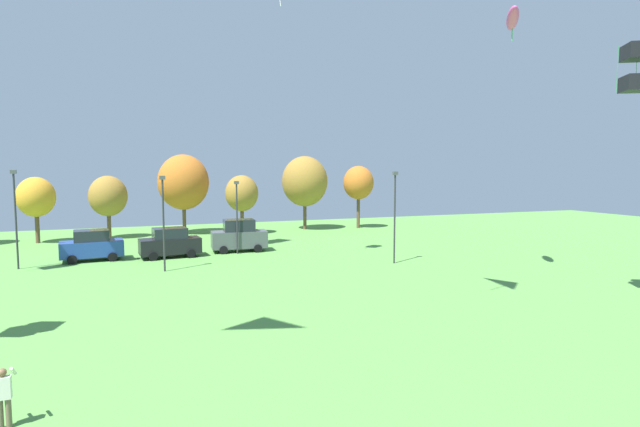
{
  "coord_description": "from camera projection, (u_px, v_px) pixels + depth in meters",
  "views": [
    {
      "loc": [
        -5.82,
        -0.25,
        6.51
      ],
      "look_at": [
        -0.41,
        14.05,
        5.16
      ],
      "focal_mm": 28.0,
      "sensor_mm": 36.0,
      "label": 1
    }
  ],
  "objects": [
    {
      "name": "person_standing_near_foreground",
      "position": [
        3.0,
        394.0,
        12.5
      ],
      "size": [
        0.52,
        0.47,
        1.6
      ],
      "rotation": [
        0.0,
        0.0,
        -0.45
      ],
      "color": "brown",
      "rests_on": "ground"
    },
    {
      "name": "parked_car_leftmost",
      "position": [
        92.0,
        245.0,
        35.56
      ],
      "size": [
        4.32,
        2.37,
        2.21
      ],
      "rotation": [
        0.0,
        0.0,
        0.09
      ],
      "color": "#234299",
      "rests_on": "ground"
    },
    {
      "name": "kite_flying_5",
      "position": [
        513.0,
        18.0,
        28.64
      ],
      "size": [
        2.36,
        2.8,
        1.9
      ],
      "color": "#E54C93"
    },
    {
      "name": "light_post_3",
      "position": [
        16.0,
        214.0,
        32.34
      ],
      "size": [
        0.36,
        0.2,
        6.48
      ],
      "color": "#2D2D33",
      "rests_on": "ground"
    },
    {
      "name": "treeline_tree_4",
      "position": [
        242.0,
        194.0,
        49.98
      ],
      "size": [
        3.3,
        3.3,
        5.93
      ],
      "color": "brown",
      "rests_on": "ground"
    },
    {
      "name": "treeline_tree_1",
      "position": [
        36.0,
        197.0,
        43.85
      ],
      "size": [
        3.2,
        3.2,
        5.85
      ],
      "color": "brown",
      "rests_on": "ground"
    },
    {
      "name": "treeline_tree_6",
      "position": [
        358.0,
        183.0,
        55.26
      ],
      "size": [
        3.37,
        3.37,
        6.9
      ],
      "color": "brown",
      "rests_on": "ground"
    },
    {
      "name": "kite_flying_2",
      "position": [
        639.0,
        68.0,
        22.73
      ],
      "size": [
        1.77,
        1.77,
        2.13
      ],
      "color": "black"
    },
    {
      "name": "light_post_0",
      "position": [
        395.0,
        212.0,
        34.41
      ],
      "size": [
        0.36,
        0.2,
        6.37
      ],
      "color": "#2D2D33",
      "rests_on": "ground"
    },
    {
      "name": "light_post_1",
      "position": [
        237.0,
        213.0,
        38.28
      ],
      "size": [
        0.36,
        0.2,
        5.63
      ],
      "color": "#2D2D33",
      "rests_on": "ground"
    },
    {
      "name": "treeline_tree_5",
      "position": [
        305.0,
        181.0,
        53.95
      ],
      "size": [
        4.94,
        4.94,
        7.94
      ],
      "color": "brown",
      "rests_on": "ground"
    },
    {
      "name": "parked_car_third_from_left",
      "position": [
        239.0,
        236.0,
        39.56
      ],
      "size": [
        4.41,
        2.26,
        2.56
      ],
      "rotation": [
        0.0,
        0.0,
        -0.06
      ],
      "color": "#4C5156",
      "rests_on": "ground"
    },
    {
      "name": "treeline_tree_2",
      "position": [
        108.0,
        196.0,
        46.88
      ],
      "size": [
        3.48,
        3.48,
        5.92
      ],
      "color": "brown",
      "rests_on": "ground"
    },
    {
      "name": "parked_car_second_from_left",
      "position": [
        170.0,
        243.0,
        36.91
      ],
      "size": [
        4.48,
        2.35,
        2.21
      ],
      "rotation": [
        0.0,
        0.0,
        0.09
      ],
      "color": "black",
      "rests_on": "ground"
    },
    {
      "name": "treeline_tree_3",
      "position": [
        183.0,
        182.0,
        50.1
      ],
      "size": [
        5.05,
        5.05,
        8.01
      ],
      "color": "brown",
      "rests_on": "ground"
    },
    {
      "name": "light_post_2",
      "position": [
        163.0,
        218.0,
        31.63
      ],
      "size": [
        0.36,
        0.2,
        6.11
      ],
      "color": "#2D2D33",
      "rests_on": "ground"
    }
  ]
}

